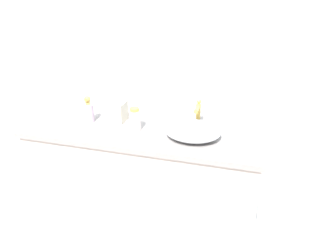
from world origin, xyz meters
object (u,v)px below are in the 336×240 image
(sink_basin, at_px, (193,131))
(lotion_bottle, at_px, (135,120))
(soap_dispenser, at_px, (88,111))
(tissue_box, at_px, (116,110))

(sink_basin, xyz_separation_m, lotion_bottle, (-0.38, 0.00, 0.03))
(sink_basin, bearing_deg, lotion_bottle, 179.56)
(soap_dispenser, relative_size, tissue_box, 1.06)
(sink_basin, height_order, soap_dispenser, soap_dispenser)
(soap_dispenser, xyz_separation_m, tissue_box, (0.18, 0.06, -0.00))
(sink_basin, relative_size, lotion_bottle, 2.29)
(sink_basin, xyz_separation_m, soap_dispenser, (-0.73, 0.04, 0.03))
(lotion_bottle, bearing_deg, soap_dispenser, 173.20)
(sink_basin, bearing_deg, soap_dispenser, 176.50)
(sink_basin, bearing_deg, tissue_box, 169.19)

